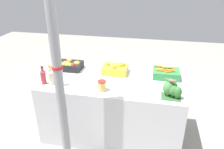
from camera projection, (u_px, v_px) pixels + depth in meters
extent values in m
plane|color=gray|center=(112.00, 132.00, 3.23)|extent=(10.00, 10.00, 0.00)
cube|color=silver|center=(112.00, 108.00, 3.05)|extent=(1.86, 0.84, 0.85)
cylinder|color=gray|center=(59.00, 78.00, 2.22)|extent=(0.10, 0.10, 2.36)
cylinder|color=red|center=(57.00, 67.00, 2.17)|extent=(0.11, 0.11, 0.03)
cube|color=black|center=(70.00, 66.00, 3.20)|extent=(0.35, 0.26, 0.10)
sphere|color=red|center=(67.00, 63.00, 3.17)|extent=(0.07, 0.07, 0.07)
sphere|color=gold|center=(70.00, 61.00, 3.26)|extent=(0.06, 0.06, 0.06)
sphere|color=gold|center=(76.00, 63.00, 3.15)|extent=(0.07, 0.07, 0.07)
sphere|color=red|center=(73.00, 65.00, 3.10)|extent=(0.07, 0.07, 0.07)
sphere|color=gold|center=(65.00, 64.00, 3.15)|extent=(0.07, 0.07, 0.07)
sphere|color=gold|center=(77.00, 63.00, 3.15)|extent=(0.08, 0.08, 0.08)
sphere|color=gold|center=(71.00, 65.00, 3.10)|extent=(0.06, 0.06, 0.06)
sphere|color=gold|center=(66.00, 64.00, 3.14)|extent=(0.08, 0.08, 0.08)
sphere|color=gold|center=(69.00, 61.00, 3.26)|extent=(0.07, 0.07, 0.07)
sphere|color=gold|center=(67.00, 65.00, 3.11)|extent=(0.07, 0.07, 0.07)
sphere|color=gold|center=(68.00, 64.00, 3.14)|extent=(0.07, 0.07, 0.07)
sphere|color=gold|center=(63.00, 65.00, 3.12)|extent=(0.08, 0.08, 0.08)
cube|color=gold|center=(115.00, 70.00, 3.08)|extent=(0.35, 0.26, 0.10)
sphere|color=orange|center=(119.00, 67.00, 3.04)|extent=(0.07, 0.07, 0.07)
sphere|color=orange|center=(114.00, 68.00, 3.01)|extent=(0.08, 0.08, 0.08)
sphere|color=orange|center=(107.00, 65.00, 3.10)|extent=(0.08, 0.08, 0.08)
sphere|color=orange|center=(112.00, 67.00, 3.06)|extent=(0.09, 0.09, 0.09)
sphere|color=orange|center=(122.00, 66.00, 3.08)|extent=(0.09, 0.09, 0.09)
cube|color=#2D8442|center=(166.00, 74.00, 2.95)|extent=(0.35, 0.26, 0.10)
cone|color=orange|center=(162.00, 70.00, 2.90)|extent=(0.15, 0.04, 0.03)
cone|color=orange|center=(172.00, 68.00, 2.97)|extent=(0.17, 0.05, 0.02)
cone|color=orange|center=(172.00, 71.00, 2.89)|extent=(0.13, 0.04, 0.03)
cone|color=orange|center=(164.00, 69.00, 2.93)|extent=(0.15, 0.06, 0.03)
cone|color=orange|center=(172.00, 70.00, 2.88)|extent=(0.16, 0.04, 0.03)
cone|color=orange|center=(170.00, 72.00, 2.87)|extent=(0.14, 0.07, 0.03)
cone|color=orange|center=(168.00, 68.00, 2.96)|extent=(0.16, 0.06, 0.03)
cone|color=orange|center=(161.00, 69.00, 2.93)|extent=(0.14, 0.05, 0.02)
cone|color=orange|center=(159.00, 66.00, 3.01)|extent=(0.13, 0.05, 0.02)
cone|color=orange|center=(164.00, 67.00, 3.00)|extent=(0.13, 0.06, 0.02)
cube|color=#2D602D|center=(171.00, 97.00, 2.51)|extent=(0.22, 0.18, 0.01)
ellipsoid|color=#387033|center=(173.00, 90.00, 2.48)|extent=(0.13, 0.13, 0.13)
cylinder|color=#B2C693|center=(172.00, 95.00, 2.51)|extent=(0.03, 0.03, 0.02)
ellipsoid|color=#387033|center=(177.00, 92.00, 2.45)|extent=(0.10, 0.10, 0.14)
cylinder|color=#B2C693|center=(176.00, 97.00, 2.48)|extent=(0.03, 0.03, 0.02)
ellipsoid|color=#427F3D|center=(168.00, 88.00, 2.50)|extent=(0.13, 0.13, 0.15)
cylinder|color=#B2C693|center=(168.00, 94.00, 2.53)|extent=(0.03, 0.03, 0.02)
ellipsoid|color=#2D602D|center=(173.00, 87.00, 2.51)|extent=(0.11, 0.11, 0.16)
cylinder|color=#B2C693|center=(172.00, 93.00, 2.54)|extent=(0.03, 0.03, 0.02)
cylinder|color=#B2333D|center=(44.00, 78.00, 2.77)|extent=(0.07, 0.07, 0.17)
cone|color=#B2333D|center=(42.00, 71.00, 2.73)|extent=(0.07, 0.07, 0.02)
cylinder|color=#B2333D|center=(42.00, 69.00, 2.72)|extent=(0.03, 0.03, 0.04)
cylinder|color=#2D2D33|center=(42.00, 67.00, 2.71)|extent=(0.03, 0.03, 0.01)
cylinder|color=beige|center=(51.00, 78.00, 2.75)|extent=(0.08, 0.08, 0.17)
cone|color=beige|center=(50.00, 71.00, 2.71)|extent=(0.08, 0.08, 0.03)
cylinder|color=beige|center=(50.00, 68.00, 2.69)|extent=(0.03, 0.03, 0.05)
cylinder|color=gold|center=(49.00, 66.00, 2.68)|extent=(0.04, 0.04, 0.01)
cylinder|color=gold|center=(60.00, 79.00, 2.73)|extent=(0.07, 0.07, 0.18)
cone|color=gold|center=(59.00, 72.00, 2.69)|extent=(0.07, 0.07, 0.02)
cylinder|color=gold|center=(59.00, 70.00, 2.68)|extent=(0.03, 0.03, 0.04)
cylinder|color=silver|center=(58.00, 68.00, 2.67)|extent=(0.04, 0.04, 0.01)
cylinder|color=#DBBC56|center=(102.00, 86.00, 2.63)|extent=(0.10, 0.10, 0.12)
cylinder|color=red|center=(102.00, 81.00, 2.60)|extent=(0.10, 0.10, 0.01)
cube|color=#4C3D2D|center=(171.00, 82.00, 2.44)|extent=(0.02, 0.02, 0.01)
ellipsoid|color=#7A664C|center=(172.00, 81.00, 2.43)|extent=(0.08, 0.07, 0.04)
sphere|color=#897556|center=(175.00, 81.00, 2.40)|extent=(0.03, 0.03, 0.03)
cone|color=#4C3D28|center=(176.00, 81.00, 2.40)|extent=(0.02, 0.01, 0.01)
cube|color=#7A664C|center=(167.00, 79.00, 2.46)|extent=(0.04, 0.03, 0.01)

